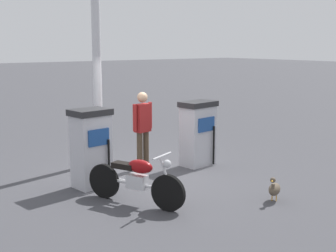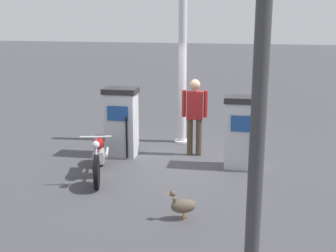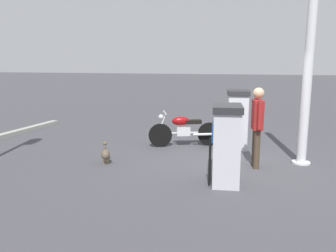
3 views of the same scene
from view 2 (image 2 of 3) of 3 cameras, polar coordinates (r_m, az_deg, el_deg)
ground_plane at (r=9.25m, az=1.56°, el=-4.74°), size 120.00×120.00×0.00m
fuel_pump_near at (r=9.50m, az=-6.30°, el=0.58°), size 0.64×0.80×1.54m
fuel_pump_far at (r=8.78m, az=10.18°, el=-0.80°), size 0.63×0.89×1.49m
motorcycle_near_pump at (r=8.31m, az=-9.28°, el=-3.74°), size 1.85×0.90×0.95m
attendant_person at (r=9.44m, az=3.61°, el=1.89°), size 0.28×0.58×1.73m
wandering_duck at (r=6.51m, az=2.00°, el=-10.61°), size 0.35×0.46×0.48m
roadside_traffic_light at (r=3.27m, az=11.98°, el=8.52°), size 0.40×0.30×3.84m
canopy_support_pole at (r=10.39m, az=1.98°, el=8.94°), size 0.40×0.40×4.29m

